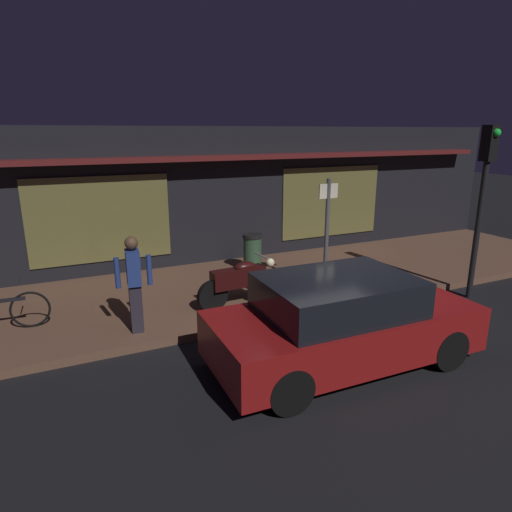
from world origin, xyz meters
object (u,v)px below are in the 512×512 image
motorcycle (240,281)px  parked_car_near (342,322)px  traffic_light_pole (484,183)px  person_photographer (134,282)px  sign_post (327,229)px  trash_bin (252,253)px

motorcycle → parked_car_near: parked_car_near is taller
traffic_light_pole → parked_car_near: bearing=-164.4°
person_photographer → traffic_light_pole: 7.11m
sign_post → traffic_light_pole: bearing=-26.3°
motorcycle → sign_post: sign_post is taller
trash_bin → parked_car_near: size_ratio=0.23×
trash_bin → traffic_light_pole: traffic_light_pole is taller
person_photographer → motorcycle: bearing=8.9°
motorcycle → trash_bin: motorcycle is taller
person_photographer → parked_car_near: bearing=-40.0°
motorcycle → traffic_light_pole: bearing=-15.9°
sign_post → motorcycle: bearing=-179.4°
parked_car_near → traffic_light_pole: bearing=15.6°
trash_bin → parked_car_near: (-0.57, -4.47, 0.08)m
motorcycle → parked_car_near: bearing=-77.0°
motorcycle → person_photographer: size_ratio=1.02×
person_photographer → sign_post: size_ratio=0.70×
sign_post → traffic_light_pole: traffic_light_pole is taller
person_photographer → trash_bin: size_ratio=1.80×
motorcycle → traffic_light_pole: traffic_light_pole is taller
person_photographer → sign_post: 4.11m
trash_bin → sign_post: bearing=-66.2°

